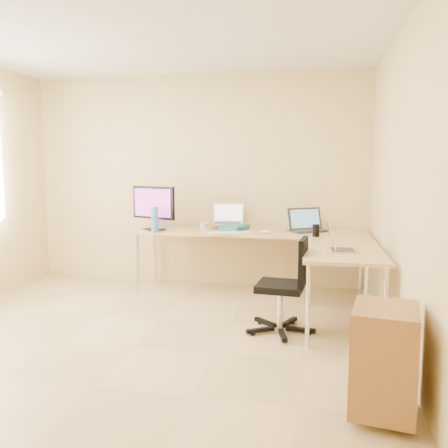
% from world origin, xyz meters
% --- Properties ---
extents(floor, '(4.50, 4.50, 0.00)m').
position_xyz_m(floor, '(0.00, 0.00, 0.00)').
color(floor, tan).
rests_on(floor, ground).
extents(ceiling, '(4.50, 4.50, 0.00)m').
position_xyz_m(ceiling, '(0.00, 0.00, 2.60)').
color(ceiling, white).
rests_on(ceiling, ground).
extents(wall_back, '(4.50, 0.00, 4.50)m').
position_xyz_m(wall_back, '(0.00, 2.25, 1.30)').
color(wall_back, '#E3C177').
rests_on(wall_back, ground).
extents(wall_right, '(0.00, 4.50, 4.50)m').
position_xyz_m(wall_right, '(2.10, 0.00, 1.30)').
color(wall_right, '#E3C177').
rests_on(wall_right, ground).
extents(desk_main, '(2.65, 0.70, 0.73)m').
position_xyz_m(desk_main, '(0.72, 1.85, 0.36)').
color(desk_main, tan).
rests_on(desk_main, ground).
extents(desk_return, '(0.70, 1.30, 0.73)m').
position_xyz_m(desk_return, '(1.70, 0.85, 0.36)').
color(desk_return, tan).
rests_on(desk_return, ground).
extents(monitor, '(0.63, 0.41, 0.52)m').
position_xyz_m(monitor, '(-0.40, 1.71, 0.99)').
color(monitor, black).
rests_on(monitor, desk_main).
extents(book_stack, '(0.33, 0.38, 0.05)m').
position_xyz_m(book_stack, '(0.52, 1.89, 0.76)').
color(book_stack, '#1A6D6B').
rests_on(book_stack, desk_main).
extents(laptop_center, '(0.39, 0.31, 0.24)m').
position_xyz_m(laptop_center, '(0.42, 2.03, 0.90)').
color(laptop_center, '#A6A6A6').
rests_on(laptop_center, desk_main).
extents(laptop_black, '(0.53, 0.50, 0.27)m').
position_xyz_m(laptop_black, '(1.39, 1.94, 0.87)').
color(laptop_black, '#262626').
rests_on(laptop_black, desk_main).
extents(keyboard, '(0.51, 0.30, 0.02)m').
position_xyz_m(keyboard, '(0.51, 1.55, 0.74)').
color(keyboard, silver).
rests_on(keyboard, desk_main).
extents(mouse, '(0.12, 0.09, 0.04)m').
position_xyz_m(mouse, '(0.91, 1.69, 0.75)').
color(mouse, white).
rests_on(mouse, desk_main).
extents(mug, '(0.11, 0.11, 0.10)m').
position_xyz_m(mug, '(0.18, 1.79, 0.78)').
color(mug, silver).
rests_on(mug, desk_main).
extents(cd_stack, '(0.14, 0.14, 0.03)m').
position_xyz_m(cd_stack, '(0.20, 1.83, 0.75)').
color(cd_stack, silver).
rests_on(cd_stack, desk_main).
extents(water_bottle, '(0.10, 0.10, 0.29)m').
position_xyz_m(water_bottle, '(-0.33, 1.55, 0.88)').
color(water_bottle, '#4576D6').
rests_on(water_bottle, desk_main).
extents(papers, '(0.25, 0.34, 0.01)m').
position_xyz_m(papers, '(-0.40, 1.80, 0.73)').
color(papers, silver).
rests_on(papers, desk_main).
extents(white_box, '(0.27, 0.23, 0.08)m').
position_xyz_m(white_box, '(-0.40, 2.05, 0.77)').
color(white_box, white).
rests_on(white_box, desk_main).
extents(desk_fan, '(0.27, 0.27, 0.27)m').
position_xyz_m(desk_fan, '(-0.40, 2.05, 0.86)').
color(desk_fan, silver).
rests_on(desk_fan, desk_main).
extents(black_cup, '(0.08, 0.08, 0.13)m').
position_xyz_m(black_cup, '(1.46, 1.55, 0.80)').
color(black_cup, black).
rests_on(black_cup, desk_main).
extents(laptop_return, '(0.34, 0.28, 0.22)m').
position_xyz_m(laptop_return, '(1.69, 0.71, 0.84)').
color(laptop_return, silver).
rests_on(laptop_return, desk_return).
extents(office_chair, '(0.57, 0.57, 0.87)m').
position_xyz_m(office_chair, '(1.15, 0.60, 0.50)').
color(office_chair, black).
rests_on(office_chair, ground).
extents(cabinet, '(0.43, 0.50, 0.62)m').
position_xyz_m(cabinet, '(1.85, -0.75, 0.36)').
color(cabinet, brown).
rests_on(cabinet, ground).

